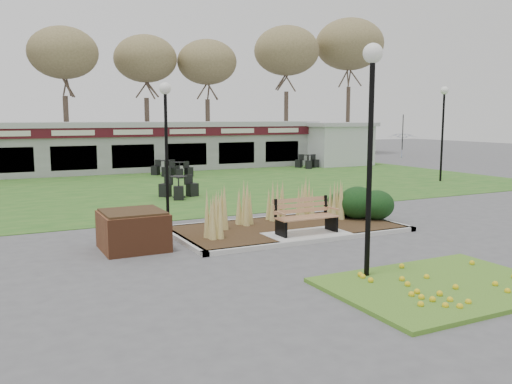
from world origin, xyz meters
name	(u,v)px	position (x,y,z in m)	size (l,w,h in m)	color
ground	(310,239)	(0.00, 0.00, 0.00)	(100.00, 100.00, 0.00)	#515154
lawn	(169,187)	(0.00, 12.00, 0.01)	(34.00, 16.00, 0.02)	#245D1D
flower_bed	(442,285)	(0.00, -4.60, 0.07)	(4.20, 3.00, 0.16)	#437220
planting_bed	(322,214)	(1.27, 1.35, 0.37)	(6.75, 3.40, 1.27)	black
park_bench	(305,216)	(0.00, 0.25, 0.59)	(1.70, 0.66, 0.93)	#A66E4B
brick_planter	(133,230)	(-4.40, 1.00, 0.48)	(1.50, 1.50, 0.95)	brown
food_pavilion	(127,146)	(0.00, 19.96, 1.48)	(24.60, 3.40, 2.90)	gray
service_hut	(337,143)	(13.50, 18.00, 1.45)	(4.40, 3.40, 2.83)	silver
tree_backdrop	(96,42)	(0.00, 28.00, 8.36)	(47.24, 5.24, 10.36)	#47382B
lamp_post_near_right	(371,110)	(-0.90, -3.50, 3.31)	(0.38, 0.38, 4.55)	black
lamp_post_mid_right	(166,122)	(-2.75, 3.49, 3.04)	(0.35, 0.35, 4.17)	black
lamp_post_far_right	(443,113)	(12.75, 8.03, 3.39)	(0.39, 0.39, 4.66)	black
bistro_set_a	(179,172)	(1.71, 15.61, 0.29)	(1.44, 1.47, 0.80)	black
bistro_set_b	(165,170)	(1.28, 16.77, 0.29)	(1.48, 1.51, 0.82)	black
bistro_set_c	(179,190)	(-0.71, 8.55, 0.30)	(1.52, 1.57, 0.85)	black
bistro_set_d	(307,164)	(10.58, 17.00, 0.29)	(1.39, 1.54, 0.82)	black
patio_umbrella	(402,145)	(16.00, 14.51, 1.42)	(2.30, 2.32, 2.23)	black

